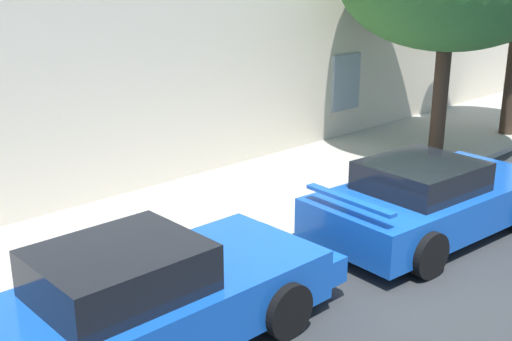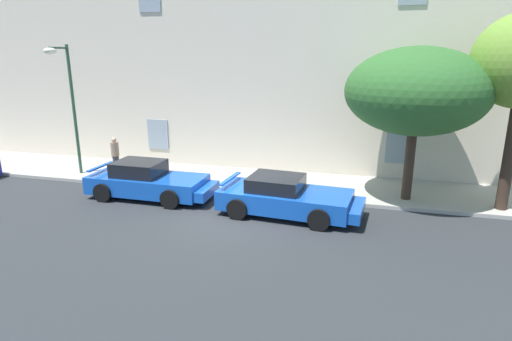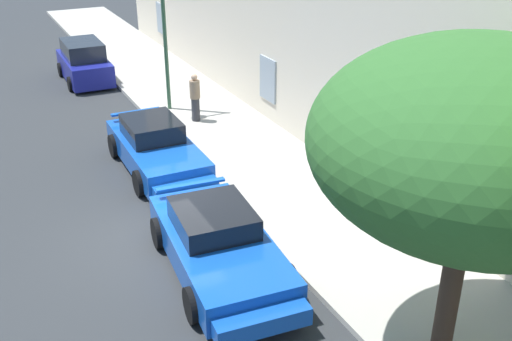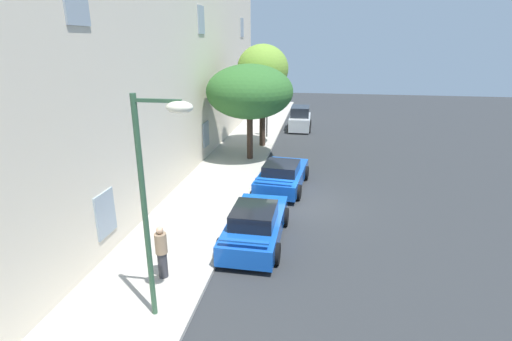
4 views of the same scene
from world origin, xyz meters
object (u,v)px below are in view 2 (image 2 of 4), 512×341
Objects in this scene: tree_near_kerb at (416,92)px; pedestrian_admiring at (115,155)px; sportscar_red_lead at (151,182)px; sportscar_yellow_flank at (289,198)px; street_lamp at (65,87)px.

pedestrian_admiring is at bearing 178.31° from tree_near_kerb.
tree_near_kerb is at bearing -1.69° from pedestrian_admiring.
sportscar_red_lead is at bearing -168.37° from tree_near_kerb.
pedestrian_admiring is (-8.68, 2.82, 0.38)m from sportscar_yellow_flank.
sportscar_yellow_flank is 5.98m from tree_near_kerb.
street_lamp is 3.42× the size of pedestrian_admiring.
street_lamp reaches higher than sportscar_yellow_flank.
street_lamp is 3.61m from pedestrian_admiring.
pedestrian_admiring reaches higher than sportscar_red_lead.
tree_near_kerb is 0.98× the size of street_lamp.
sportscar_yellow_flank is 0.91× the size of tree_near_kerb.
sportscar_yellow_flank is 3.04× the size of pedestrian_admiring.
sportscar_red_lead is 0.98× the size of sportscar_yellow_flank.
tree_near_kerb is at bearing 11.63° from sportscar_red_lead.
tree_near_kerb reaches higher than sportscar_yellow_flank.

